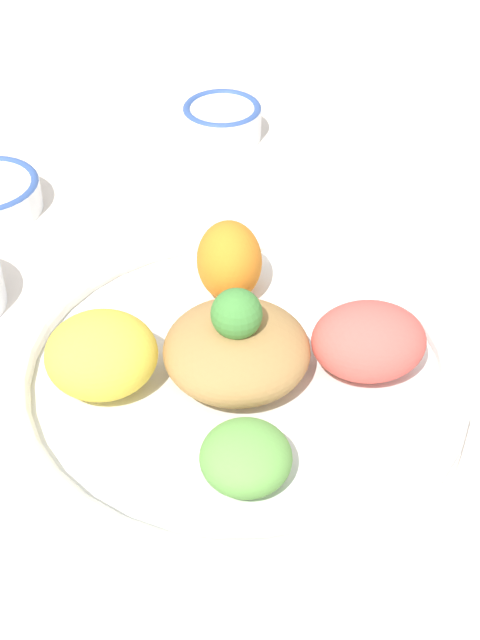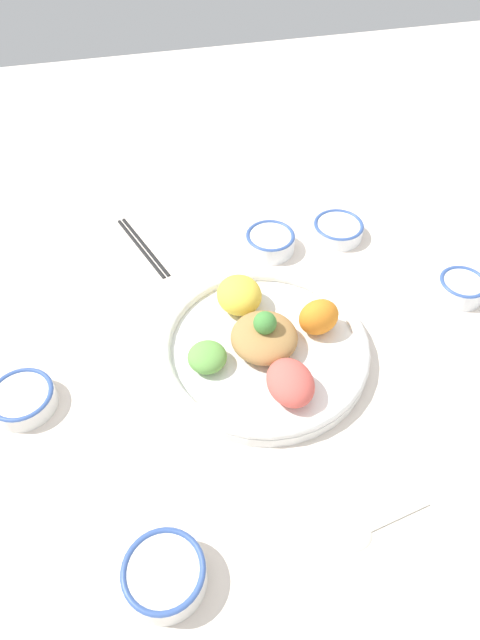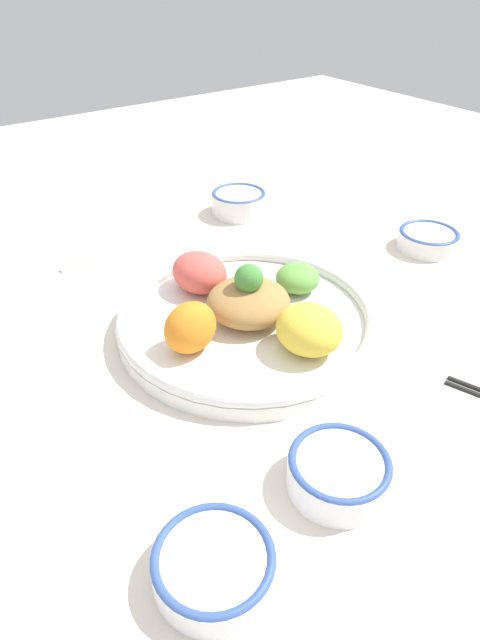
{
  "view_description": "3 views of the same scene",
  "coord_description": "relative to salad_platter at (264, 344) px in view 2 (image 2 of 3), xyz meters",
  "views": [
    {
      "loc": [
        0.45,
        0.07,
        0.49
      ],
      "look_at": [
        -0.07,
        0.02,
        0.03
      ],
      "focal_mm": 50.0,
      "sensor_mm": 36.0,
      "label": 1
    },
    {
      "loc": [
        0.14,
        0.54,
        0.7
      ],
      "look_at": [
        0.01,
        -0.01,
        0.05
      ],
      "focal_mm": 30.0,
      "sensor_mm": 36.0,
      "label": 2
    },
    {
      "loc": [
        -0.36,
        -0.43,
        0.42
      ],
      "look_at": [
        -0.06,
        -0.01,
        0.05
      ],
      "focal_mm": 30.0,
      "sensor_mm": 36.0,
      "label": 3
    }
  ],
  "objects": [
    {
      "name": "serving_spoon_main",
      "position": [
        -0.06,
        0.31,
        -0.02
      ],
      "size": [
        0.14,
        0.05,
        0.01
      ],
      "rotation": [
        0.0,
        0.0,
        3.31
      ],
      "color": "beige",
      "rests_on": "ground_plane"
    },
    {
      "name": "sauce_bowl_far",
      "position": [
        -0.08,
        -0.25,
        -0.0
      ],
      "size": [
        0.1,
        0.1,
        0.04
      ],
      "color": "white",
      "rests_on": "ground_plane"
    },
    {
      "name": "sauce_bowl_dark",
      "position": [
        0.21,
        0.31,
        -0.0
      ],
      "size": [
        0.1,
        0.1,
        0.04
      ],
      "color": "white",
      "rests_on": "ground_plane"
    },
    {
      "name": "rice_bowl_blue",
      "position": [
        -0.22,
        -0.26,
        -0.01
      ],
      "size": [
        0.1,
        0.1,
        0.03
      ],
      "color": "white",
      "rests_on": "ground_plane"
    },
    {
      "name": "ground_plane",
      "position": [
        0.02,
        -0.03,
        -0.03
      ],
      "size": [
        2.4,
        2.4,
        0.0
      ],
      "primitive_type": "plane",
      "color": "silver"
    },
    {
      "name": "chopsticks_pair_near",
      "position": [
        0.16,
        -0.31,
        -0.02
      ],
      "size": [
        0.08,
        0.2,
        0.01
      ],
      "rotation": [
        0.0,
        0.0,
        1.91
      ],
      "color": "black",
      "rests_on": "ground_plane"
    },
    {
      "name": "salad_platter",
      "position": [
        0.0,
        0.0,
        0.0
      ],
      "size": [
        0.34,
        0.34,
        0.1
      ],
      "color": "white",
      "rests_on": "ground_plane"
    },
    {
      "name": "rice_bowl_plain",
      "position": [
        0.38,
        0.01,
        -0.01
      ],
      "size": [
        0.1,
        0.1,
        0.03
      ],
      "color": "white",
      "rests_on": "ground_plane"
    },
    {
      "name": "sauce_bowl_red",
      "position": [
        -0.38,
        -0.05,
        -0.0
      ],
      "size": [
        0.08,
        0.08,
        0.04
      ],
      "color": "white",
      "rests_on": "ground_plane"
    }
  ]
}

